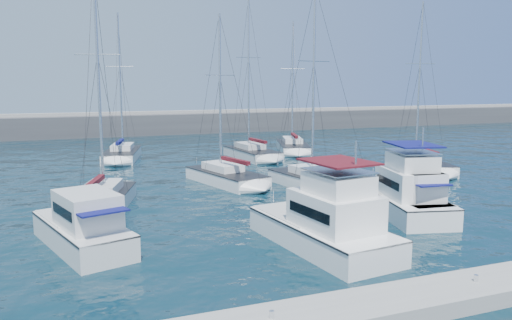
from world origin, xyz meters
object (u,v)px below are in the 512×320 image
object	(u,v)px
sailboat_mid_d	(319,182)
sailboat_back_b	(252,153)
motor_yacht_port_outer	(84,229)
sailboat_back_a	(122,154)
sailboat_back_c	(293,147)
motor_yacht_stbd_outer	(413,201)
sailboat_mid_a	(101,200)
sailboat_mid_e	(419,165)
motor_yacht_stbd_inner	(404,195)
motor_yacht_port_inner	(326,225)
sailboat_mid_c	(226,177)

from	to	relation	value
sailboat_mid_d	sailboat_back_b	distance (m)	15.99
motor_yacht_port_outer	sailboat_back_a	bearing A→B (deg)	63.55
sailboat_mid_d	sailboat_back_b	world-z (taller)	sailboat_back_b
motor_yacht_port_outer	sailboat_back_c	world-z (taller)	sailboat_back_c
sailboat_back_c	motor_yacht_stbd_outer	bearing A→B (deg)	-82.92
sailboat_mid_a	motor_yacht_port_outer	bearing A→B (deg)	-82.55
sailboat_mid_e	sailboat_mid_a	bearing A→B (deg)	-157.55
sailboat_back_c	motor_yacht_stbd_inner	bearing A→B (deg)	-83.18
sailboat_back_a	sailboat_mid_a	bearing A→B (deg)	-85.72
motor_yacht_port_inner	motor_yacht_stbd_outer	world-z (taller)	motor_yacht_port_inner
motor_yacht_port_inner	sailboat_mid_e	bearing A→B (deg)	34.21
sailboat_back_a	motor_yacht_stbd_outer	bearing A→B (deg)	-51.33
motor_yacht_port_inner	sailboat_back_a	size ratio (longest dim) A/B	0.58
motor_yacht_stbd_inner	motor_yacht_port_outer	bearing A→B (deg)	-166.68
motor_yacht_port_outer	sailboat_mid_c	distance (m)	16.36
sailboat_mid_e	sailboat_back_b	distance (m)	16.57
motor_yacht_stbd_outer	sailboat_mid_c	bearing A→B (deg)	125.29
sailboat_back_b	sailboat_back_c	world-z (taller)	sailboat_back_b
motor_yacht_stbd_inner	sailboat_back_c	world-z (taller)	sailboat_back_c
motor_yacht_port_inner	sailboat_mid_c	bearing A→B (deg)	82.15
sailboat_mid_c	sailboat_back_c	world-z (taller)	sailboat_back_c
sailboat_mid_e	motor_yacht_stbd_inner	bearing A→B (deg)	-118.20
motor_yacht_port_inner	motor_yacht_stbd_inner	bearing A→B (deg)	21.25
motor_yacht_port_outer	sailboat_mid_e	xyz separation A→B (m)	(28.58, 11.65, -0.42)
motor_yacht_stbd_outer	sailboat_mid_e	bearing A→B (deg)	56.97
sailboat_back_b	motor_yacht_stbd_outer	bearing A→B (deg)	-94.26
motor_yacht_stbd_outer	sailboat_back_b	world-z (taller)	sailboat_back_b
motor_yacht_port_inner	motor_yacht_stbd_outer	bearing A→B (deg)	15.95
sailboat_mid_c	sailboat_back_a	size ratio (longest dim) A/B	0.88
sailboat_mid_e	sailboat_back_c	world-z (taller)	sailboat_mid_e
sailboat_mid_c	sailboat_back_a	bearing A→B (deg)	96.81
motor_yacht_port_inner	sailboat_back_c	distance (m)	33.57
motor_yacht_stbd_inner	sailboat_mid_d	world-z (taller)	sailboat_mid_d
sailboat_mid_c	sailboat_back_b	bearing A→B (deg)	45.73
sailboat_mid_d	sailboat_back_b	size ratio (longest dim) A/B	0.90
motor_yacht_stbd_outer	sailboat_back_a	xyz separation A→B (m)	(-13.21, 28.60, -0.42)
motor_yacht_stbd_inner	sailboat_back_b	xyz separation A→B (m)	(-0.66, 23.87, -0.59)
sailboat_mid_c	sailboat_mid_e	world-z (taller)	sailboat_mid_e
sailboat_mid_e	sailboat_back_b	xyz separation A→B (m)	(-11.31, 12.10, 0.02)
motor_yacht_port_inner	sailboat_back_c	xyz separation A→B (m)	(12.86, 31.00, -0.62)
motor_yacht_port_inner	sailboat_back_c	size ratio (longest dim) A/B	0.58
motor_yacht_stbd_inner	motor_yacht_stbd_outer	xyz separation A→B (m)	(-0.04, -0.86, -0.19)
sailboat_mid_d	sailboat_back_c	size ratio (longest dim) A/B	1.00
sailboat_back_c	sailboat_mid_d	bearing A→B (deg)	-91.50
sailboat_mid_a	sailboat_mid_d	world-z (taller)	sailboat_mid_a
motor_yacht_port_outer	motor_yacht_stbd_inner	size ratio (longest dim) A/B	0.83
motor_yacht_port_outer	sailboat_back_b	world-z (taller)	sailboat_back_b
motor_yacht_stbd_outer	sailboat_back_c	size ratio (longest dim) A/B	0.39
sailboat_mid_a	sailboat_back_c	world-z (taller)	sailboat_mid_a
sailboat_mid_a	sailboat_mid_d	bearing A→B (deg)	17.88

